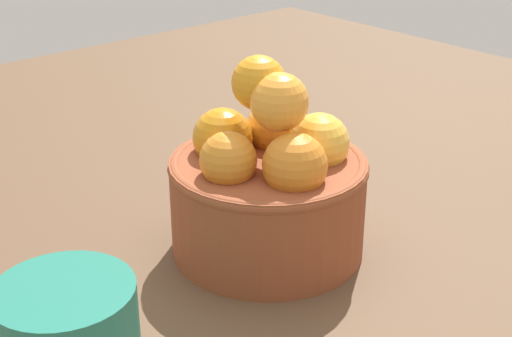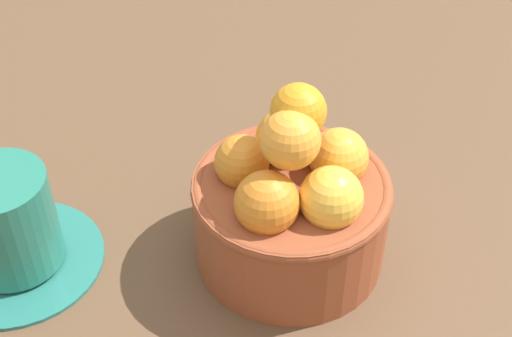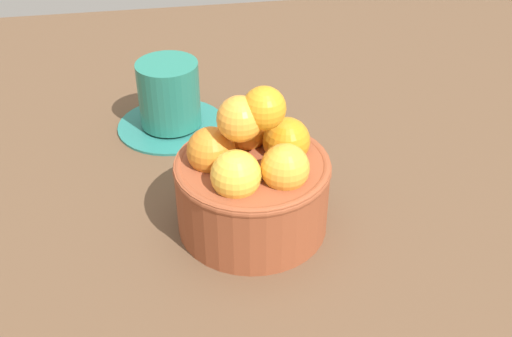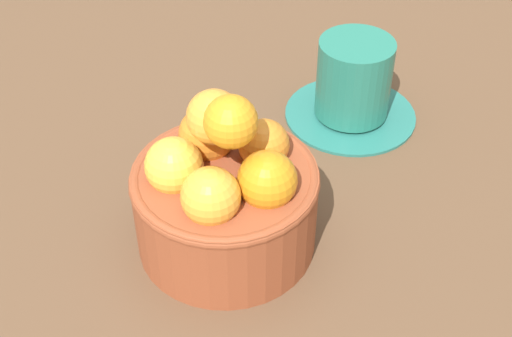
# 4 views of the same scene
# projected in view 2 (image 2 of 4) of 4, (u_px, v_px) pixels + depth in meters

# --- Properties ---
(ground_plane) EXTENTS (1.19, 1.18, 0.03)m
(ground_plane) POSITION_uv_depth(u_px,v_px,m) (288.00, 266.00, 0.56)
(ground_plane) COLOR brown
(terracotta_bowl) EXTENTS (0.14, 0.14, 0.15)m
(terracotta_bowl) POSITION_uv_depth(u_px,v_px,m) (291.00, 203.00, 0.52)
(terracotta_bowl) COLOR brown
(terracotta_bowl) RESTS_ON ground_plane
(coffee_cup) EXTENTS (0.13, 0.13, 0.08)m
(coffee_cup) POSITION_uv_depth(u_px,v_px,m) (8.00, 228.00, 0.52)
(coffee_cup) COLOR #257067
(coffee_cup) RESTS_ON ground_plane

